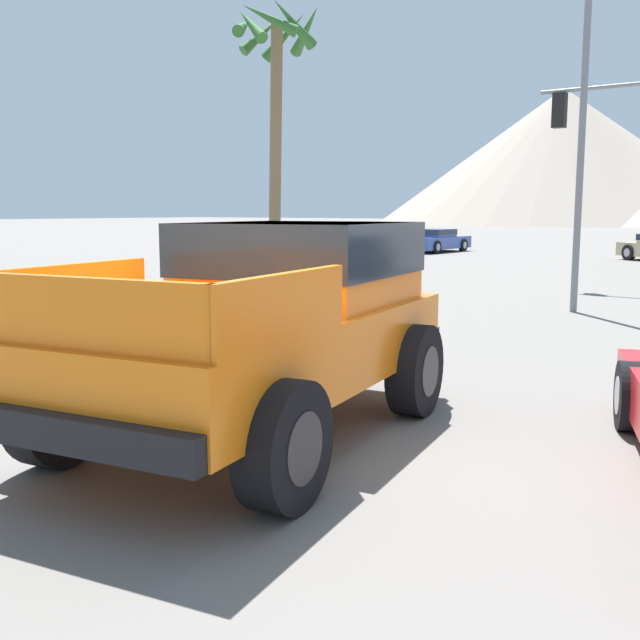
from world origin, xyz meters
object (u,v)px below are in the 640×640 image
at_px(parked_car_blue, 434,240).
at_px(street_lamp_post, 586,44).
at_px(traffic_light_main, 639,139).
at_px(palm_tree_tall, 275,76).
at_px(orange_pickup_truck, 272,314).

relative_size(parked_car_blue, street_lamp_post, 0.50).
bearing_deg(street_lamp_post, parked_car_blue, 124.43).
bearing_deg(traffic_light_main, palm_tree_tall, 13.41).
bearing_deg(parked_car_blue, traffic_light_main, -44.78).
relative_size(orange_pickup_truck, street_lamp_post, 0.55).
height_order(orange_pickup_truck, palm_tree_tall, palm_tree_tall).
xyz_separation_m(parked_car_blue, street_lamp_post, (12.58, -18.36, 4.68)).
distance_m(parked_car_blue, palm_tree_tall, 16.86).
bearing_deg(parked_car_blue, orange_pickup_truck, -63.48).
bearing_deg(orange_pickup_truck, palm_tree_tall, 119.32).
height_order(traffic_light_main, street_lamp_post, street_lamp_post).
height_order(parked_car_blue, traffic_light_main, traffic_light_main).
relative_size(parked_car_blue, traffic_light_main, 0.83).
distance_m(orange_pickup_truck, palm_tree_tall, 16.94).
bearing_deg(parked_car_blue, palm_tree_tall, -78.28).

